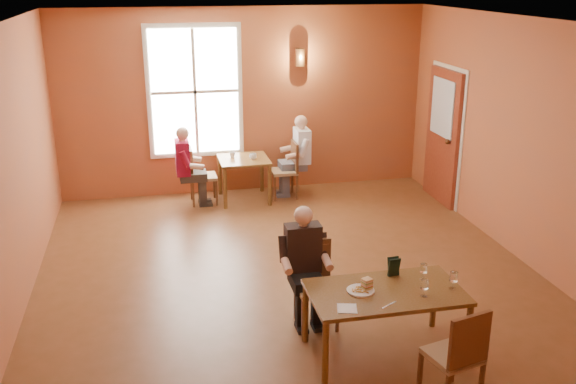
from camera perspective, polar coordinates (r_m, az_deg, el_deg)
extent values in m
cube|color=brown|center=(7.76, 0.32, -7.83)|extent=(6.00, 7.00, 0.01)
cube|color=brown|center=(10.56, -3.88, 8.02)|extent=(6.00, 0.04, 3.00)
cube|color=brown|center=(4.11, 11.31, -10.50)|extent=(6.00, 0.04, 3.00)
cube|color=brown|center=(7.20, -23.66, 1.22)|extent=(0.04, 7.00, 3.00)
cube|color=brown|center=(8.37, 20.85, 3.91)|extent=(0.04, 7.00, 3.00)
cube|color=white|center=(6.94, 0.37, 14.86)|extent=(6.00, 7.00, 0.04)
cube|color=white|center=(10.39, -8.28, 8.81)|extent=(1.36, 0.10, 1.96)
cube|color=maroon|center=(10.39, 13.53, 4.81)|extent=(0.12, 1.04, 2.10)
cylinder|color=brown|center=(10.52, 1.07, 11.88)|extent=(0.16, 0.16, 0.28)
cylinder|color=white|center=(6.08, 6.46, -8.64)|extent=(0.30, 0.30, 0.03)
cube|color=tan|center=(6.09, 7.02, -8.22)|extent=(0.11, 0.10, 0.10)
cube|color=black|center=(6.39, 9.38, -6.56)|extent=(0.12, 0.07, 0.19)
cube|color=white|center=(5.89, 8.98, -9.88)|extent=(0.17, 0.11, 0.00)
cube|color=white|center=(5.79, 5.27, -10.27)|extent=(0.21, 0.21, 0.01)
imported|color=white|center=(10.17, -3.13, 3.18)|extent=(0.14, 0.14, 0.09)
imported|color=white|center=(10.28, -4.97, 3.31)|extent=(0.11, 0.11, 0.09)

